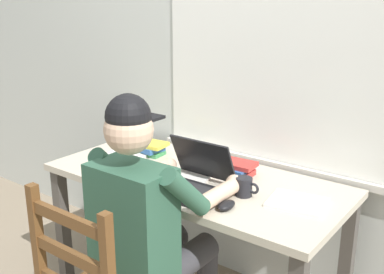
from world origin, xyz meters
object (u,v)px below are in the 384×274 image
(seated_person, at_px, (151,221))
(book_stack_side, at_px, (148,148))
(computer_mouse, at_px, (226,205))
(laptop, at_px, (191,178))
(coffee_mug_dark, at_px, (244,187))
(desk, at_px, (194,195))
(book_stack_main, at_px, (236,168))
(coffee_mug_white, at_px, (197,153))

(seated_person, relative_size, book_stack_side, 5.85)
(computer_mouse, bearing_deg, laptop, 160.92)
(seated_person, height_order, coffee_mug_dark, seated_person)
(desk, height_order, seated_person, seated_person)
(book_stack_main, bearing_deg, seated_person, -97.86)
(coffee_mug_white, relative_size, coffee_mug_dark, 1.08)
(computer_mouse, bearing_deg, book_stack_side, 155.88)
(computer_mouse, distance_m, book_stack_side, 0.80)
(desk, xyz_separation_m, book_stack_main, (0.16, 0.14, 0.14))
(seated_person, height_order, computer_mouse, seated_person)
(desk, distance_m, laptop, 0.21)
(book_stack_side, bearing_deg, coffee_mug_white, 9.62)
(desk, height_order, computer_mouse, computer_mouse)
(desk, xyz_separation_m, seated_person, (0.08, -0.41, 0.05))
(book_stack_main, height_order, book_stack_side, book_stack_side)
(coffee_mug_white, height_order, book_stack_side, coffee_mug_white)
(desk, bearing_deg, coffee_mug_white, 122.58)
(desk, height_order, book_stack_main, book_stack_main)
(coffee_mug_dark, height_order, book_stack_side, coffee_mug_dark)
(seated_person, relative_size, book_stack_main, 6.08)
(coffee_mug_white, bearing_deg, seated_person, -72.30)
(seated_person, xyz_separation_m, laptop, (-0.00, 0.29, 0.10))
(book_stack_side, bearing_deg, computer_mouse, -24.12)
(book_stack_main, bearing_deg, computer_mouse, -64.00)
(laptop, distance_m, coffee_mug_white, 0.34)
(desk, relative_size, book_stack_side, 6.96)
(laptop, relative_size, coffee_mug_white, 2.70)
(laptop, xyz_separation_m, book_stack_side, (-0.48, 0.24, -0.01))
(computer_mouse, xyz_separation_m, book_stack_side, (-0.73, 0.33, 0.02))
(computer_mouse, relative_size, book_stack_side, 0.47)
(computer_mouse, bearing_deg, desk, 146.75)
(book_stack_side, bearing_deg, book_stack_main, 2.23)
(seated_person, distance_m, book_stack_main, 0.56)
(seated_person, distance_m, coffee_mug_dark, 0.44)
(coffee_mug_white, distance_m, coffee_mug_dark, 0.48)
(laptop, bearing_deg, book_stack_main, 73.11)
(computer_mouse, height_order, coffee_mug_white, coffee_mug_white)
(computer_mouse, relative_size, book_stack_main, 0.48)
(laptop, height_order, computer_mouse, laptop)
(book_stack_main, distance_m, book_stack_side, 0.56)
(laptop, distance_m, computer_mouse, 0.27)
(desk, bearing_deg, seated_person, -79.17)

